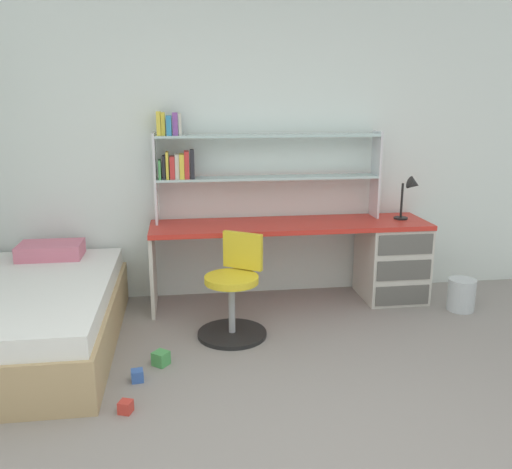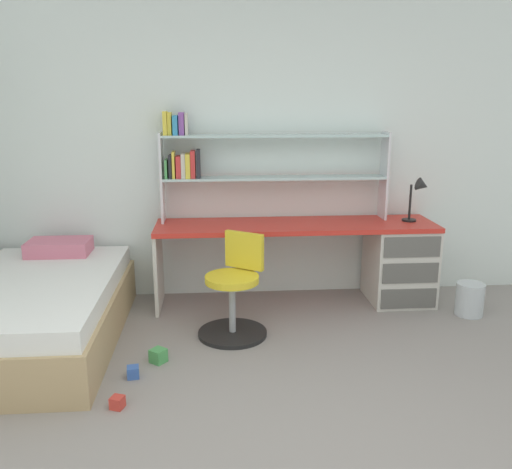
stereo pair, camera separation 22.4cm
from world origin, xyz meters
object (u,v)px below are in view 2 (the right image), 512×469
object	(u,v)px
desk	(369,256)
toy_block_red_0	(117,402)
bed_platform	(37,311)
toy_block_blue_2	(133,372)
desk_lamp	(419,192)
waste_bin	(470,299)
bookshelf_hutch	(243,159)
toy_block_green_1	(158,356)
swivel_chair	(234,297)

from	to	relation	value
desk	toy_block_red_0	world-z (taller)	desk
bed_platform	toy_block_blue_2	xyz separation A→B (m)	(0.76, -0.58, -0.20)
desk	desk_lamp	size ratio (longest dim) A/B	6.17
waste_bin	bookshelf_hutch	bearing A→B (deg)	163.36
desk	toy_block_red_0	distance (m)	2.50
desk_lamp	toy_block_green_1	xyz separation A→B (m)	(-2.13, -1.01, -0.92)
toy_block_red_0	toy_block_blue_2	xyz separation A→B (m)	(0.04, 0.35, 0.00)
swivel_chair	toy_block_green_1	bearing A→B (deg)	-141.66
desk	swivel_chair	xyz separation A→B (m)	(-1.19, -0.61, -0.11)
waste_bin	toy_block_green_1	bearing A→B (deg)	-165.38
bookshelf_hutch	toy_block_green_1	size ratio (longest dim) A/B	20.69
desk	desk_lamp	xyz separation A→B (m)	(0.40, -0.02, 0.56)
desk	toy_block_blue_2	distance (m)	2.26
desk_lamp	toy_block_red_0	world-z (taller)	desk_lamp
waste_bin	toy_block_blue_2	bearing A→B (deg)	-162.11
desk_lamp	toy_block_blue_2	xyz separation A→B (m)	(-2.27, -1.21, -0.93)
waste_bin	toy_block_blue_2	world-z (taller)	waste_bin
bookshelf_hutch	toy_block_green_1	bearing A→B (deg)	-118.22
desk	bed_platform	size ratio (longest dim) A/B	1.25
bookshelf_hutch	bed_platform	size ratio (longest dim) A/B	1.03
swivel_chair	bookshelf_hutch	bearing A→B (deg)	82.07
desk	bookshelf_hutch	size ratio (longest dim) A/B	1.22
toy_block_blue_2	bed_platform	bearing A→B (deg)	142.38
swivel_chair	bed_platform	bearing A→B (deg)	-178.56
toy_block_red_0	toy_block_blue_2	bearing A→B (deg)	83.62
bookshelf_hutch	waste_bin	world-z (taller)	bookshelf_hutch
swivel_chair	bed_platform	xyz separation A→B (m)	(-1.43, -0.04, -0.06)
bed_platform	toy_block_green_1	world-z (taller)	bed_platform
bed_platform	toy_block_blue_2	distance (m)	0.98
waste_bin	toy_block_red_0	world-z (taller)	waste_bin
desk	toy_block_green_1	xyz separation A→B (m)	(-1.72, -1.03, -0.36)
desk_lamp	toy_block_blue_2	size ratio (longest dim) A/B	5.11
desk	bookshelf_hutch	distance (m)	1.38
toy_block_blue_2	toy_block_green_1	bearing A→B (deg)	54.67
swivel_chair	desk_lamp	bearing A→B (deg)	20.27
desk	desk_lamp	world-z (taller)	desk_lamp
bookshelf_hutch	toy_block_green_1	world-z (taller)	bookshelf_hutch
waste_bin	toy_block_blue_2	size ratio (longest dim) A/B	3.61
bookshelf_hutch	desk_lamp	xyz separation A→B (m)	(1.49, -0.18, -0.28)
toy_block_blue_2	bookshelf_hutch	bearing A→B (deg)	60.70
bookshelf_hutch	toy_block_green_1	xyz separation A→B (m)	(-0.64, -1.19, -1.20)
waste_bin	toy_block_red_0	bearing A→B (deg)	-155.77
toy_block_red_0	toy_block_green_1	distance (m)	0.58
bookshelf_hutch	toy_block_red_0	distance (m)	2.28
desk	swivel_chair	distance (m)	1.34
desk	desk_lamp	distance (m)	0.69
desk_lamp	waste_bin	bearing A→B (deg)	-46.24
bookshelf_hutch	toy_block_blue_2	world-z (taller)	bookshelf_hutch
bookshelf_hutch	waste_bin	xyz separation A→B (m)	(1.84, -0.55, -1.11)
toy_block_red_0	toy_block_green_1	bearing A→B (deg)	71.85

